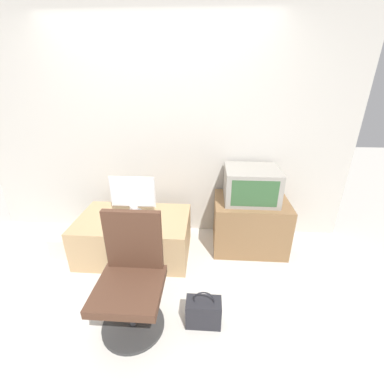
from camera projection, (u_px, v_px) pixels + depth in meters
The scene contains 11 objects.
ground_plane at pixel (144, 304), 2.31m from camera, with size 12.00×12.00×0.00m, color beige.
wall_back at pixel (162, 131), 2.98m from camera, with size 4.40×0.05×2.60m.
desk at pixel (135, 236), 2.90m from camera, with size 1.21×0.75×0.46m.
side_stand at pixel (250, 224), 3.01m from camera, with size 0.82×0.61×0.60m.
main_monitor at pixel (133, 195), 2.82m from camera, with size 0.50×0.17×0.43m.
keyboard at pixel (129, 222), 2.70m from camera, with size 0.32×0.11×0.01m.
mouse at pixel (151, 224), 2.67m from camera, with size 0.06×0.04×0.03m.
crt_tv at pixel (251, 185), 2.83m from camera, with size 0.58×0.51×0.37m.
office_chair at pixel (131, 282), 2.00m from camera, with size 0.51×0.51×0.95m.
cardboard_box_lower at pixel (64, 246), 2.90m from camera, with size 0.24×0.21×0.25m.
handbag at pixel (203, 312), 2.09m from camera, with size 0.29×0.15×0.34m.
Camera 1 is at (0.55, -1.66, 1.87)m, focal length 24.00 mm.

